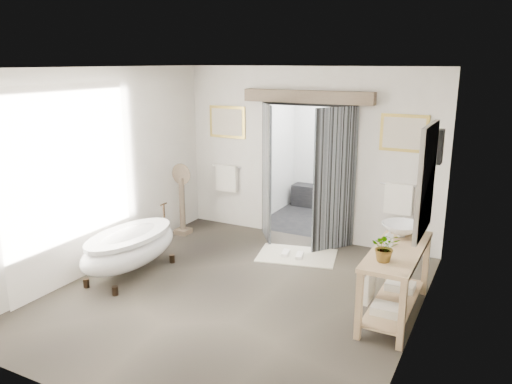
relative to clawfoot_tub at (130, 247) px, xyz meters
The scene contains 13 objects.
ground_plane 1.69m from the clawfoot_tub, ahead, with size 5.00×5.00×0.00m, color brown.
room_shell 2.15m from the clawfoot_tub, ahead, with size 4.52×5.02×2.91m.
shower_room 4.47m from the clawfoot_tub, 68.44° to the left, with size 2.22×2.01×2.51m.
back_wall_dressing 3.16m from the clawfoot_tub, 56.38° to the left, with size 3.82×0.74×2.52m.
clawfoot_tub is the anchor object (origin of this frame).
vanity 3.63m from the clawfoot_tub, ahead, with size 0.57×1.60×0.85m.
pedestal_mirror 1.83m from the clawfoot_tub, 101.54° to the left, with size 0.38×0.24×1.27m.
rug 2.57m from the clawfoot_tub, 43.34° to the left, with size 1.20×0.80×0.01m, color beige.
slippers 2.49m from the clawfoot_tub, 43.09° to the left, with size 0.40×0.27×0.05m.
basin 3.72m from the clawfoot_tub, 15.57° to the left, with size 0.49×0.49×0.17m, color white.
plant 3.61m from the clawfoot_tub, ahead, with size 0.30×0.26×0.33m, color gray.
soap_bottle_a 3.58m from the clawfoot_tub, ahead, with size 0.09×0.09×0.21m, color gray.
soap_bottle_b 3.78m from the clawfoot_tub, 19.73° to the left, with size 0.13×0.13×0.17m, color gray.
Camera 1 is at (3.01, -5.23, 2.97)m, focal length 35.00 mm.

